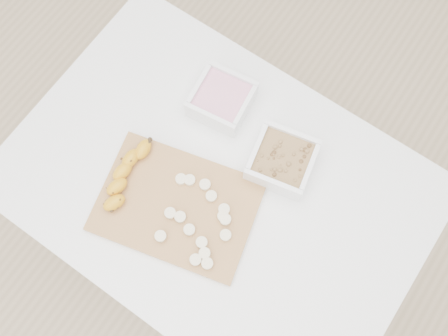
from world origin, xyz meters
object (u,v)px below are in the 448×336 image
Objects in this scene: bowl_yogurt at (222,99)px; table at (217,195)px; bowl_granola at (282,161)px; banana at (126,176)px; cutting_board at (177,206)px.

table is at bearing -58.46° from bowl_yogurt.
banana is (-0.28, -0.24, -0.00)m from bowl_granola.
cutting_board is at bearing 7.79° from banana.
bowl_yogurt is at bearing 121.54° from table.
bowl_yogurt reaches higher than cutting_board.
bowl_granola is at bearing 57.30° from cutting_board.
cutting_board is at bearing -116.15° from table.
bowl_granola is 0.27m from cutting_board.
cutting_board is 0.14m from banana.
cutting_board is 1.92× the size of banana.
bowl_yogurt is (-0.11, 0.18, 0.13)m from table.
bowl_yogurt is 0.30m from banana.
banana is (-0.14, -0.01, 0.02)m from cutting_board.
banana reaches higher than table.
table is at bearing 32.69° from banana.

